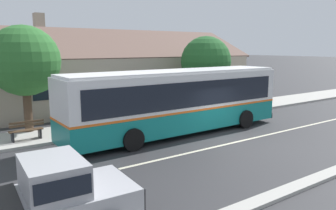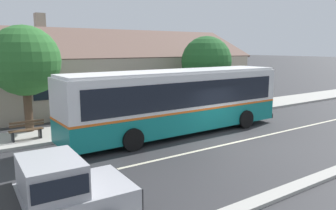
% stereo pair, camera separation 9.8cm
% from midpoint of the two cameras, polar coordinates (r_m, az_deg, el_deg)
% --- Properties ---
extents(ground_plane, '(300.00, 300.00, 0.00)m').
position_cam_midpoint_polar(ground_plane, '(15.98, 11.97, -6.25)').
color(ground_plane, '#2D2D30').
extents(sidewalk_far, '(60.00, 3.00, 0.15)m').
position_cam_midpoint_polar(sidewalk_far, '(20.40, -0.36, -2.30)').
color(sidewalk_far, '#ADAAA3').
rests_on(sidewalk_far, ground).
extents(lane_divider_stripe, '(60.00, 0.16, 0.01)m').
position_cam_midpoint_polar(lane_divider_stripe, '(15.98, 11.97, -6.24)').
color(lane_divider_stripe, beige).
rests_on(lane_divider_stripe, ground).
extents(community_building, '(20.91, 9.98, 6.90)m').
position_cam_midpoint_polar(community_building, '(27.47, -9.17, 4.75)').
color(community_building, tan).
rests_on(community_building, ground).
extents(transit_bus, '(12.28, 2.88, 3.27)m').
position_cam_midpoint_polar(transit_bus, '(16.79, 1.57, 0.89)').
color(transit_bus, '#147F7A').
rests_on(transit_bus, ground).
extents(pickup_truck_silver, '(5.16, 2.38, 1.88)m').
position_cam_midpoint_polar(pickup_truck_silver, '(8.32, -22.95, -15.54)').
color(pickup_truck_silver, '#A8A8AD').
rests_on(pickup_truck_silver, ground).
extents(bench_by_building, '(1.50, 0.51, 0.94)m').
position_cam_midpoint_polar(bench_by_building, '(16.66, -23.59, -4.23)').
color(bench_by_building, brown).
rests_on(bench_by_building, sidewalk_far).
extents(street_tree_primary, '(3.52, 3.52, 5.21)m').
position_cam_midpoint_polar(street_tree_primary, '(23.30, 6.47, 7.50)').
color(street_tree_primary, '#4C3828').
rests_on(street_tree_primary, ground).
extents(street_tree_secondary, '(3.53, 3.53, 5.53)m').
position_cam_midpoint_polar(street_tree_secondary, '(17.96, -23.55, 6.68)').
color(street_tree_secondary, '#4C3828').
rests_on(street_tree_secondary, ground).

